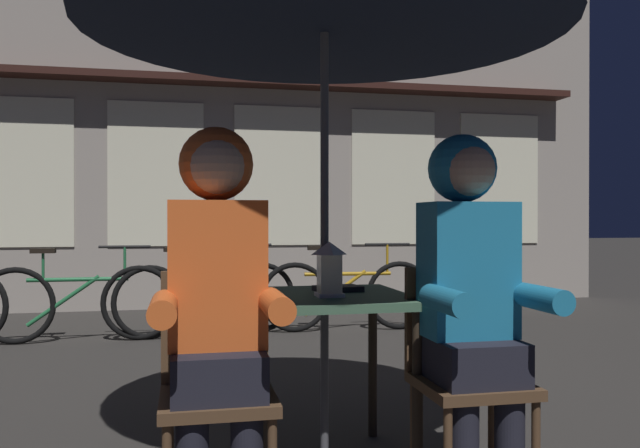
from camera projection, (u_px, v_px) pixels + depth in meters
cafe_table at (324, 317)px, 2.78m from camera, size 0.72×0.72×0.74m
lantern at (329, 268)px, 2.69m from camera, size 0.11×0.11×0.23m
chair_left at (217, 378)px, 2.32m from camera, size 0.40×0.40×0.87m
chair_right at (464, 365)px, 2.52m from camera, size 0.40×0.40×0.87m
person_left_hooded at (217, 281)px, 2.26m from camera, size 0.45×0.56×1.40m
person_right_hooded at (470, 276)px, 2.46m from camera, size 0.45×0.56×1.40m
shopfront_building at (218, 57)px, 8.00m from camera, size 10.00×0.93×6.20m
bicycle_second at (78, 302)px, 5.55m from camera, size 1.68×0.08×0.84m
bicycle_third at (207, 298)px, 5.86m from camera, size 1.67×0.29×0.84m
bicycle_fourth at (347, 294)px, 6.13m from camera, size 1.68×0.14×0.84m
book at (338, 289)px, 2.89m from camera, size 0.22×0.17×0.02m
potted_plant at (483, 266)px, 7.16m from camera, size 0.60×0.60×0.92m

